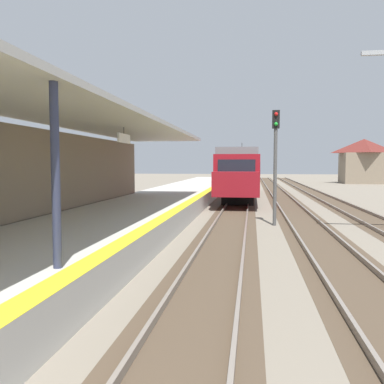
% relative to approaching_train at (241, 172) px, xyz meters
% --- Properties ---
extents(station_platform, '(5.00, 80.00, 0.91)m').
position_rel_approaching_train_xyz_m(station_platform, '(-4.40, -15.75, -1.73)').
color(station_platform, '#B7B5AD').
rests_on(station_platform, ground).
extents(station_building_with_canopy, '(4.85, 24.00, 4.43)m').
position_rel_approaching_train_xyz_m(station_building_with_canopy, '(-6.20, -20.07, 0.48)').
color(station_building_with_canopy, '#4C4C4C').
rests_on(station_building_with_canopy, ground).
extents(track_pair_nearest_platform, '(2.34, 120.00, 0.16)m').
position_rel_approaching_train_xyz_m(track_pair_nearest_platform, '(-0.00, -11.75, -2.13)').
color(track_pair_nearest_platform, '#4C3D2D').
rests_on(track_pair_nearest_platform, ground).
extents(track_pair_middle, '(2.34, 120.00, 0.16)m').
position_rel_approaching_train_xyz_m(track_pair_middle, '(3.40, -11.75, -2.13)').
color(track_pair_middle, '#4C3D2D').
rests_on(track_pair_middle, ground).
extents(track_pair_far_side, '(2.34, 120.00, 0.16)m').
position_rel_approaching_train_xyz_m(track_pair_far_side, '(6.80, -11.75, -2.13)').
color(track_pair_far_side, '#4C3D2D').
rests_on(track_pair_far_side, ground).
extents(approaching_train, '(2.93, 19.60, 4.76)m').
position_rel_approaching_train_xyz_m(approaching_train, '(0.00, 0.00, 0.00)').
color(approaching_train, maroon).
rests_on(approaching_train, ground).
extents(rail_signal_post, '(0.32, 0.34, 5.20)m').
position_rel_approaching_train_xyz_m(rail_signal_post, '(1.99, -15.05, 1.02)').
color(rail_signal_post, '#4C4C4C').
rests_on(rail_signal_post, ground).
extents(distant_trackside_house, '(6.60, 5.28, 6.40)m').
position_rel_approaching_train_xyz_m(distant_trackside_house, '(16.85, 27.07, 1.16)').
color(distant_trackside_house, '#7F705B').
rests_on(distant_trackside_house, ground).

